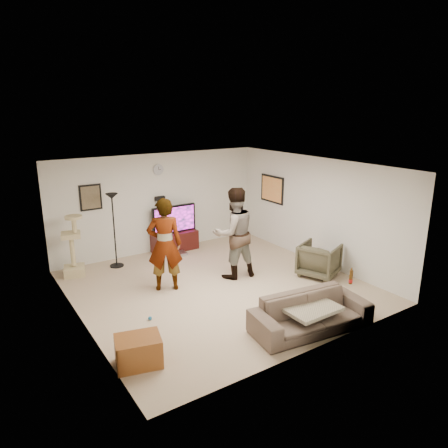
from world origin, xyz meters
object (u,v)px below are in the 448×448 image
person_right (234,233)px  sofa (311,313)px  person_left (165,245)px  beer_bottle (351,277)px  armchair (319,260)px  cat_tree (72,246)px  side_table (138,351)px  tv (174,219)px  floor_lamp (114,231)px  tv_stand (175,241)px

person_right → sofa: person_right is taller
person_left → person_right: person_right is taller
sofa → beer_bottle: (0.94, 0.00, 0.42)m
beer_bottle → armchair: size_ratio=0.31×
cat_tree → armchair: bearing=-33.6°
cat_tree → armchair: 5.41m
beer_bottle → side_table: bearing=170.0°
cat_tree → armchair: size_ratio=1.70×
tv → person_left: 2.35m
floor_lamp → side_table: floor_lamp is taller
cat_tree → sofa: (2.70, -4.55, -0.39)m
tv_stand → cat_tree: cat_tree is taller
armchair → side_table: bearing=78.8°
person_right → side_table: bearing=38.8°
person_right → armchair: (1.58, -1.00, -0.63)m
floor_lamp → tv: bearing=8.4°
tv → armchair: (1.89, -3.24, -0.48)m
beer_bottle → armchair: 1.82m
floor_lamp → sofa: floor_lamp is taller
tv → floor_lamp: 1.66m
tv → sofa: (0.10, -4.80, -0.54)m
person_left → beer_bottle: (2.25, -2.79, -0.23)m
beer_bottle → person_left: bearing=129.0°
cat_tree → floor_lamp: bearing=0.3°
tv → person_right: (0.31, -2.24, 0.15)m
tv_stand → tv: tv is taller
floor_lamp → person_right: 2.80m
beer_bottle → side_table: 3.81m
cat_tree → beer_bottle: (3.64, -4.55, 0.04)m
armchair → tv: bearing=7.9°
tv → armchair: size_ratio=1.47×
cat_tree → side_table: 3.93m
armchair → tv_stand: bearing=7.9°
floor_lamp → person_left: size_ratio=0.90×
side_table → tv_stand: bearing=57.1°
person_right → beer_bottle: person_right is taller
cat_tree → side_table: cat_tree is taller
tv_stand → side_table: 4.94m
tv → side_table: tv is taller
floor_lamp → beer_bottle: size_ratio=6.90×
cat_tree → person_left: size_ratio=0.72×
armchair → floor_lamp: bearing=27.3°
cat_tree → beer_bottle: bearing=-51.3°
tv_stand → side_table: size_ratio=1.83×
person_left → sofa: person_left is taller
floor_lamp → beer_bottle: (2.68, -4.56, -0.14)m
person_left → side_table: (-1.47, -2.13, -0.74)m
tv_stand → floor_lamp: bearing=-171.6°
tv_stand → tv: 0.60m
tv_stand → armchair: bearing=-59.7°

